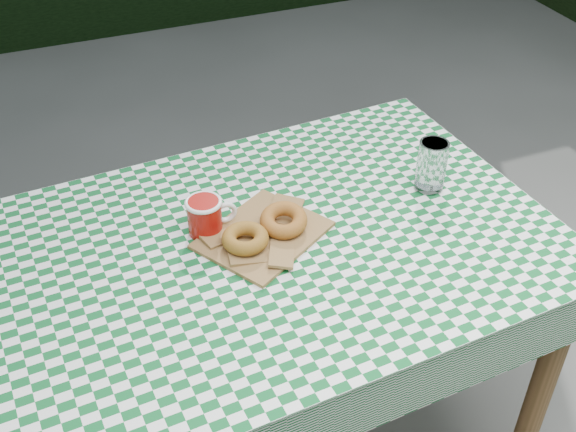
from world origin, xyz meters
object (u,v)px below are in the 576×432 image
(paper_bag, at_px, (263,234))
(coffee_mug, at_px, (205,217))
(table, at_px, (271,357))
(drinking_glass, at_px, (431,166))

(paper_bag, height_order, coffee_mug, coffee_mug)
(paper_bag, relative_size, coffee_mug, 1.73)
(table, xyz_separation_m, coffee_mug, (-0.12, 0.09, 0.42))
(drinking_glass, bearing_deg, coffee_mug, 176.12)
(table, height_order, coffee_mug, coffee_mug)
(coffee_mug, bearing_deg, paper_bag, -26.15)
(table, bearing_deg, drinking_glass, 2.94)
(coffee_mug, bearing_deg, table, -34.13)
(table, relative_size, drinking_glass, 9.82)
(paper_bag, distance_m, coffee_mug, 0.14)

